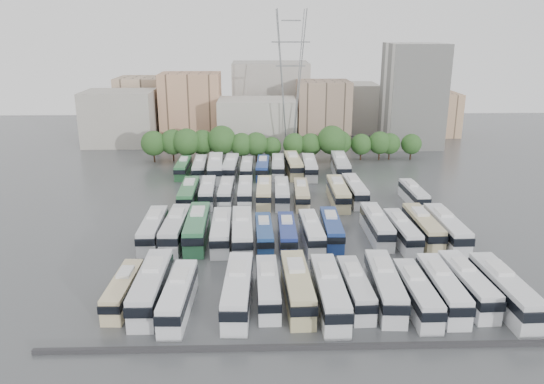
{
  "coord_description": "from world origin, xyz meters",
  "views": [
    {
      "loc": [
        -6.12,
        -77.77,
        30.44
      ],
      "look_at": [
        -3.59,
        8.76,
        3.0
      ],
      "focal_mm": 35.0,
      "sensor_mm": 36.0,
      "label": 1
    }
  ],
  "objects_px": {
    "bus_r0_s1": "(151,286)",
    "bus_r2_s1": "(189,194)",
    "bus_r1_s4": "(242,231)",
    "bus_r1_s12": "(423,227)",
    "bus_r0_s5": "(268,287)",
    "bus_r1_s7": "(311,231)",
    "bus_r1_s3": "(221,231)",
    "bus_r2_s6": "(282,193)",
    "bus_r1_s2": "(197,227)",
    "bus_r0_s8": "(355,287)",
    "bus_r1_s11": "(402,231)",
    "bus_r2_s2": "(208,192)",
    "bus_r2_s3": "(226,192)",
    "bus_r0_s7": "(329,292)",
    "bus_r2_s4": "(245,191)",
    "bus_r2_s13": "(414,194)",
    "bus_r0_s0": "(123,289)",
    "bus_r3_s6": "(278,166)",
    "bus_r3_s8": "(309,167)",
    "bus_r3_s10": "(340,166)",
    "bus_r1_s0": "(153,229)",
    "bus_r3_s0": "(183,167)",
    "bus_r0_s11": "(442,288)",
    "bus_r0_s13": "(504,290)",
    "bus_r1_s8": "(331,228)",
    "bus_r3_s1": "(200,168)",
    "bus_r2_s9": "(338,193)",
    "bus_r2_s10": "(355,190)",
    "bus_r0_s2": "(178,295)",
    "bus_r0_s4": "(238,290)",
    "bus_r0_s6": "(297,286)",
    "bus_r1_s1": "(176,228)",
    "bus_r3_s7": "(293,165)",
    "bus_r3_s3": "(231,167)",
    "bus_r0_s12": "(467,284)",
    "bus_r1_s6": "(287,233)",
    "bus_r3_s2": "(216,167)",
    "apartment_tower": "(413,96)",
    "electricity_pylon": "(290,76)",
    "bus_r1_s10": "(377,225)",
    "bus_r3_s4": "(247,168)",
    "bus_r0_s9": "(385,285)",
    "bus_r0_s10": "(417,293)",
    "bus_r2_s7": "(301,194)"
  },
  "relations": [
    {
      "from": "bus_r0_s11",
      "to": "bus_r3_s4",
      "type": "xyz_separation_m",
      "value": [
        -23.02,
        53.81,
        -0.23
      ]
    },
    {
      "from": "bus_r0_s8",
      "to": "bus_r1_s11",
      "type": "height_order",
      "value": "bus_r1_s11"
    },
    {
      "from": "apartment_tower",
      "to": "electricity_pylon",
      "type": "height_order",
      "value": "electricity_pylon"
    },
    {
      "from": "bus_r2_s4",
      "to": "bus_r2_s13",
      "type": "bearing_deg",
      "value": -4.38
    },
    {
      "from": "bus_r0_s2",
      "to": "bus_r2_s6",
      "type": "distance_m",
      "value": 39.61
    },
    {
      "from": "bus_r2_s3",
      "to": "bus_r3_s10",
      "type": "height_order",
      "value": "bus_r3_s10"
    },
    {
      "from": "bus_r0_s7",
      "to": "bus_r2_s1",
      "type": "distance_m",
      "value": 41.69
    },
    {
      "from": "bus_r0_s10",
      "to": "bus_r2_s2",
      "type": "bearing_deg",
      "value": 124.36
    },
    {
      "from": "bus_r0_s2",
      "to": "bus_r3_s4",
      "type": "distance_m",
      "value": 55.11
    },
    {
      "from": "bus_r2_s2",
      "to": "bus_r3_s8",
      "type": "height_order",
      "value": "bus_r3_s8"
    },
    {
      "from": "bus_r0_s1",
      "to": "bus_r2_s1",
      "type": "distance_m",
      "value": 34.77
    },
    {
      "from": "bus_r1_s3",
      "to": "bus_r2_s6",
      "type": "xyz_separation_m",
      "value": [
        9.63,
        18.3,
        -0.12
      ]
    },
    {
      "from": "bus_r0_s12",
      "to": "bus_r1_s2",
      "type": "height_order",
      "value": "bus_r1_s2"
    },
    {
      "from": "bus_r0_s11",
      "to": "bus_r0_s13",
      "type": "height_order",
      "value": "bus_r0_s13"
    },
    {
      "from": "bus_r0_s9",
      "to": "bus_r3_s6",
      "type": "bearing_deg",
      "value": 103.19
    },
    {
      "from": "bus_r1_s10",
      "to": "bus_r0_s0",
      "type": "bearing_deg",
      "value": -151.05
    },
    {
      "from": "bus_r0_s6",
      "to": "bus_r1_s10",
      "type": "distance_m",
      "value": 23.18
    },
    {
      "from": "bus_r0_s5",
      "to": "bus_r1_s7",
      "type": "bearing_deg",
      "value": 67.26
    },
    {
      "from": "bus_r0_s5",
      "to": "bus_r2_s10",
      "type": "xyz_separation_m",
      "value": [
        16.47,
        36.23,
        0.12
      ]
    },
    {
      "from": "bus_r1_s0",
      "to": "bus_r2_s2",
      "type": "height_order",
      "value": "bus_r1_s0"
    },
    {
      "from": "bus_r0_s7",
      "to": "bus_r2_s10",
      "type": "distance_m",
      "value": 39.31
    },
    {
      "from": "bus_r1_s3",
      "to": "bus_r1_s6",
      "type": "xyz_separation_m",
      "value": [
        9.51,
        -0.65,
        -0.2
      ]
    },
    {
      "from": "bus_r1_s4",
      "to": "bus_r1_s12",
      "type": "xyz_separation_m",
      "value": [
        26.58,
        1.33,
        -0.07
      ]
    },
    {
      "from": "bus_r2_s1",
      "to": "bus_r1_s2",
      "type": "bearing_deg",
      "value": -79.2
    },
    {
      "from": "bus_r3_s7",
      "to": "bus_r3_s3",
      "type": "bearing_deg",
      "value": -177.9
    },
    {
      "from": "bus_r0_s9",
      "to": "bus_r0_s2",
      "type": "bearing_deg",
      "value": -173.48
    },
    {
      "from": "bus_r1_s12",
      "to": "bus_r3_s8",
      "type": "height_order",
      "value": "bus_r1_s12"
    },
    {
      "from": "bus_r0_s1",
      "to": "bus_r0_s8",
      "type": "relative_size",
      "value": 1.17
    },
    {
      "from": "bus_r2_s1",
      "to": "bus_r3_s7",
      "type": "height_order",
      "value": "bus_r3_s7"
    },
    {
      "from": "bus_r0_s0",
      "to": "bus_r3_s8",
      "type": "height_order",
      "value": "bus_r3_s8"
    },
    {
      "from": "electricity_pylon",
      "to": "bus_r3_s0",
      "type": "relative_size",
      "value": 3.11
    },
    {
      "from": "bus_r0_s8",
      "to": "bus_r1_s1",
      "type": "distance_m",
      "value": 29.52
    },
    {
      "from": "bus_r2_s9",
      "to": "bus_r2_s10",
      "type": "bearing_deg",
      "value": 26.35
    },
    {
      "from": "bus_r1_s2",
      "to": "bus_r1_s12",
      "type": "height_order",
      "value": "bus_r1_s2"
    },
    {
      "from": "bus_r0_s8",
      "to": "bus_r3_s6",
      "type": "relative_size",
      "value": 0.97
    },
    {
      "from": "bus_r0_s12",
      "to": "bus_r3_s1",
      "type": "xyz_separation_m",
      "value": [
        -36.09,
        53.46,
        -0.11
      ]
    },
    {
      "from": "bus_r1_s6",
      "to": "bus_r3_s2",
      "type": "distance_m",
      "value": 38.14
    },
    {
      "from": "bus_r2_s2",
      "to": "bus_r2_s3",
      "type": "bearing_deg",
      "value": -1.66
    },
    {
      "from": "bus_r0_s2",
      "to": "bus_r2_s10",
      "type": "height_order",
      "value": "bus_r0_s2"
    },
    {
      "from": "bus_r0_s6",
      "to": "bus_r2_s3",
      "type": "distance_m",
      "value": 38.15
    },
    {
      "from": "electricity_pylon",
      "to": "bus_r3_s8",
      "type": "height_order",
      "value": "electricity_pylon"
    },
    {
      "from": "bus_r0_s11",
      "to": "bus_r1_s0",
      "type": "distance_m",
      "value": 40.93
    },
    {
      "from": "bus_r0_s0",
      "to": "bus_r2_s2",
      "type": "distance_m",
      "value": 36.93
    },
    {
      "from": "bus_r3_s10",
      "to": "bus_r0_s1",
      "type": "bearing_deg",
      "value": -116.66
    },
    {
      "from": "bus_r1_s2",
      "to": "bus_r2_s7",
      "type": "bearing_deg",
      "value": 44.15
    },
    {
      "from": "bus_r1_s11",
      "to": "bus_r2_s6",
      "type": "relative_size",
      "value": 1.02
    },
    {
      "from": "bus_r1_s8",
      "to": "bus_r3_s1",
      "type": "bearing_deg",
      "value": 124.26
    },
    {
      "from": "bus_r0_s8",
      "to": "bus_r0_s13",
      "type": "xyz_separation_m",
      "value": [
        16.45,
        -1.68,
        0.3
      ]
    },
    {
      "from": "bus_r0_s4",
      "to": "bus_r2_s3",
      "type": "xyz_separation_m",
      "value": [
        -3.32,
        37.54,
        -0.35
      ]
    },
    {
      "from": "bus_r3_s0",
      "to": "bus_r0_s7",
      "type": "bearing_deg",
      "value": -66.54
    }
  ]
}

